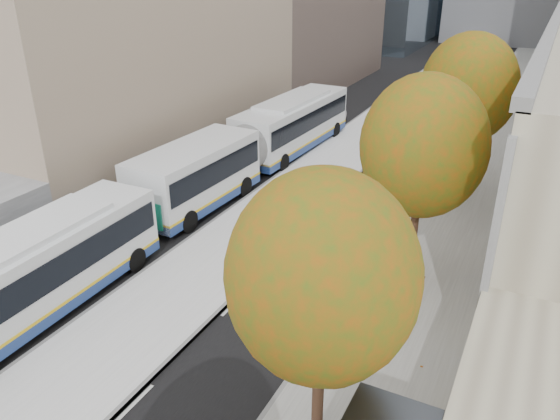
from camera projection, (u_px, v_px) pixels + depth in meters
The scene contains 7 objects.
bus_platform at pixel (345, 153), 34.59m from camera, with size 4.25×150.00×0.15m, color silver.
sidewalk at pixel (475, 174), 31.35m from camera, with size 4.75×150.00×0.08m, color gray.
tree_c at pixel (322, 277), 11.54m from camera, with size 4.20×4.20×7.28m.
tree_d at pixel (424, 147), 18.74m from camera, with size 4.40×4.40×7.60m.
tree_e at pixel (469, 89), 25.93m from camera, with size 4.60×4.60×7.92m.
bus_far at pixel (258, 142), 31.20m from camera, with size 3.62×19.33×3.20m.
distant_car at pixel (332, 117), 40.41m from camera, with size 1.41×3.50×1.19m, color silver.
Camera 1 is at (7.22, 3.79, 11.43)m, focal length 35.00 mm.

